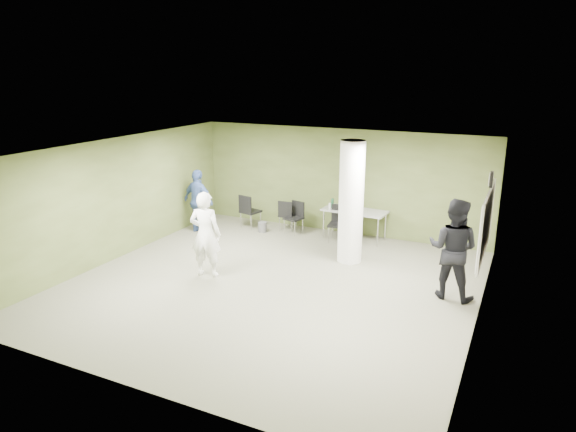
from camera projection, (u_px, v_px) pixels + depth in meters
The scene contains 17 objects.
floor at pixel (272, 285), 10.61m from camera, with size 8.00×8.00×0.00m, color #4D4E3D.
ceiling at pixel (270, 150), 9.83m from camera, with size 8.00×8.00×0.00m, color white.
wall_back at pixel (340, 181), 13.69m from camera, with size 8.00×0.02×2.80m, color #444F25.
wall_left at pixel (118, 199), 11.87m from camera, with size 0.02×8.00×2.80m, color #444F25.
wall_right_cream at pixel (483, 249), 8.57m from camera, with size 0.02×8.00×2.80m, color beige.
column at pixel (351, 202), 11.54m from camera, with size 0.56×0.56×2.80m, color silver.
whiteboard at pixel (486, 224), 9.61m from camera, with size 0.05×2.30×1.30m.
wall_clock at pixel (491, 180), 9.37m from camera, with size 0.06×0.32×0.32m.
folding_table at pixel (354, 212), 13.24m from camera, with size 1.69×0.83×1.03m.
wastebasket at pixel (262, 227), 13.98m from camera, with size 0.24×0.24×0.28m, color #4C4C4C.
chair_back_left at pixel (248, 209), 14.20m from camera, with size 0.57×0.57×0.95m.
chair_back_right at pixel (287, 213), 14.02m from camera, with size 0.44×0.44×0.85m.
chair_table_left at pixel (295, 215), 13.82m from camera, with size 0.52×0.52×0.86m.
chair_table_right at pixel (339, 220), 13.14m from camera, with size 0.52×0.52×0.94m.
woman_white at pixel (206, 234), 10.84m from camera, with size 0.68×0.44×1.86m, color white.
man_black at pixel (453, 249), 9.78m from camera, with size 0.96×0.75×1.98m, color black.
man_blue at pixel (199, 201), 13.79m from camera, with size 1.01×0.42×1.72m, color #38518B.
Camera 1 is at (4.53, -8.69, 4.32)m, focal length 32.00 mm.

